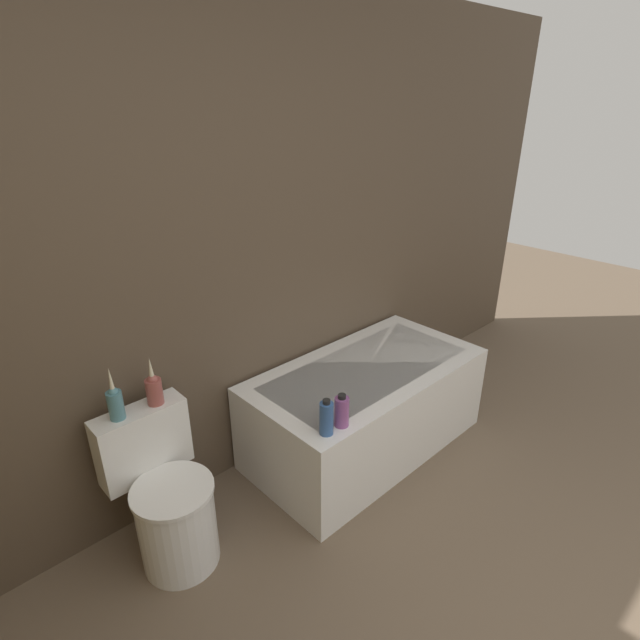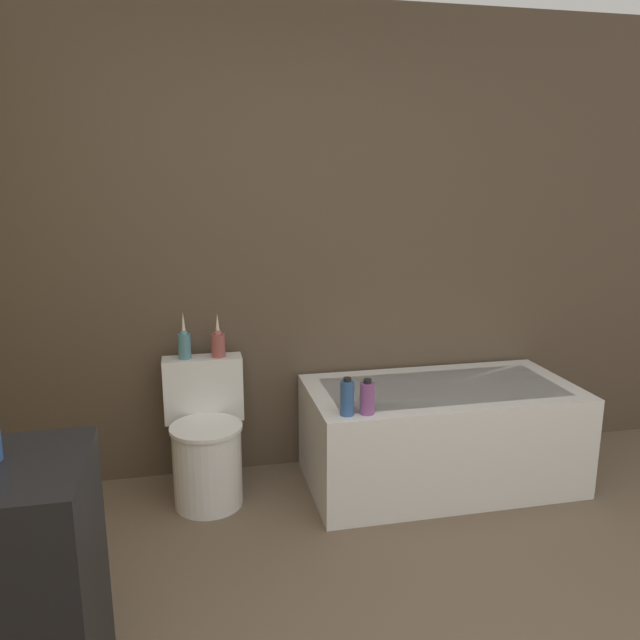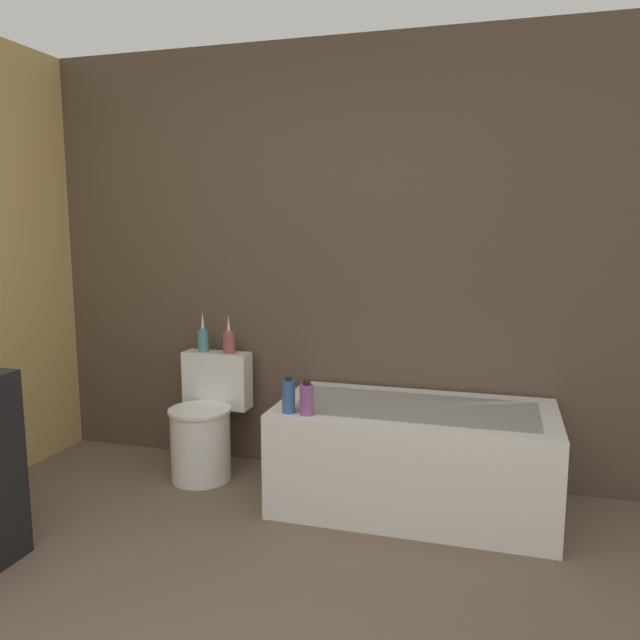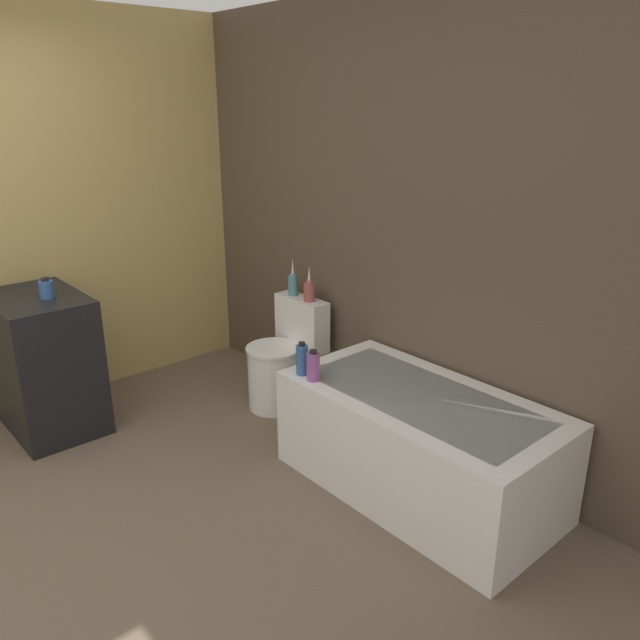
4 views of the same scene
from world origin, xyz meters
TOP-DOWN VIEW (x-y plane):
  - wall_back_tiled at (0.00, 2.35)m, footprint 6.40×0.06m
  - bathtub at (0.82, 1.92)m, footprint 1.47×0.76m
  - toilet at (-0.46, 2.00)m, footprint 0.43×0.51m
  - vase_gold at (-0.55, 2.18)m, footprint 0.07×0.07m
  - vase_silver at (-0.37, 2.18)m, footprint 0.08×0.08m
  - shampoo_bottle_tall at (0.21, 1.63)m, footprint 0.07×0.07m
  - shampoo_bottle_short at (0.31, 1.63)m, footprint 0.07×0.07m

SIDE VIEW (x-z plane):
  - bathtub at x=0.82m, z-range 0.00..0.56m
  - toilet at x=-0.46m, z-range -0.05..0.68m
  - shampoo_bottle_short at x=0.31m, z-range 0.55..0.73m
  - shampoo_bottle_tall at x=0.21m, z-range 0.55..0.74m
  - vase_silver at x=-0.37m, z-range 0.70..0.94m
  - vase_gold at x=-0.55m, z-range 0.69..0.95m
  - wall_back_tiled at x=0.00m, z-range 0.00..2.60m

